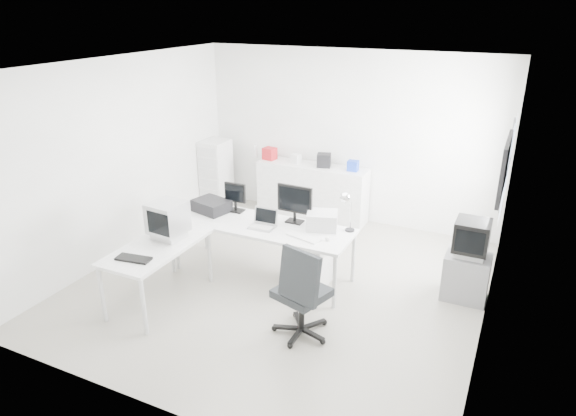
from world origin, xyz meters
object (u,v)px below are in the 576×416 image
at_px(main_desk, 263,250).
at_px(laser_printer, 322,220).
at_px(inkjet_printer, 212,206).
at_px(crt_tv, 471,239).
at_px(lcd_monitor_small, 235,198).
at_px(side_desk, 159,273).
at_px(lcd_monitor_large, 295,204).
at_px(sideboard, 312,192).
at_px(office_chair, 302,288).
at_px(tv_cabinet, 466,277).
at_px(laptop, 262,220).
at_px(crt_monitor, 168,221).
at_px(filing_cabinet, 216,174).
at_px(drawer_pedestal, 313,264).

xyz_separation_m(main_desk, laser_printer, (0.75, 0.22, 0.48)).
height_order(inkjet_printer, crt_tv, crt_tv).
relative_size(lcd_monitor_small, crt_tv, 0.79).
xyz_separation_m(side_desk, lcd_monitor_large, (1.20, 1.35, 0.63)).
bearing_deg(crt_tv, sideboard, 150.16).
bearing_deg(lcd_monitor_small, office_chair, -39.49).
relative_size(lcd_monitor_small, tv_cabinet, 0.68).
distance_m(crt_tv, sideboard, 3.17).
height_order(main_desk, lcd_monitor_large, lcd_monitor_large).
bearing_deg(tv_cabinet, laptop, -164.89).
relative_size(crt_monitor, crt_tv, 0.87).
bearing_deg(laser_printer, crt_tv, -7.11).
xyz_separation_m(tv_cabinet, filing_cabinet, (-4.50, 1.35, 0.31)).
distance_m(crt_monitor, filing_cabinet, 3.00).
bearing_deg(filing_cabinet, laptop, -45.17).
bearing_deg(side_desk, crt_tv, 26.25).
height_order(lcd_monitor_small, crt_tv, lcd_monitor_small).
xyz_separation_m(drawer_pedestal, laptop, (-0.65, -0.15, 0.56)).
relative_size(crt_tv, filing_cabinet, 0.41).
height_order(main_desk, filing_cabinet, filing_cabinet).
xyz_separation_m(main_desk, crt_tv, (2.54, 0.57, 0.43)).
distance_m(drawer_pedestal, crt_monitor, 1.91).
distance_m(crt_monitor, office_chair, 1.90).
height_order(laser_printer, filing_cabinet, filing_cabinet).
relative_size(side_desk, laser_printer, 3.65).
xyz_separation_m(lcd_monitor_small, crt_monitor, (-0.30, -1.10, 0.02)).
bearing_deg(sideboard, inkjet_printer, -107.86).
bearing_deg(inkjet_printer, side_desk, -75.99).
xyz_separation_m(inkjet_printer, laptop, (0.90, -0.20, 0.02)).
bearing_deg(lcd_monitor_small, laptop, -31.29).
relative_size(crt_monitor, sideboard, 0.23).
bearing_deg(filing_cabinet, sideboard, 7.19).
distance_m(lcd_monitor_large, sideboard, 2.04).
relative_size(lcd_monitor_large, crt_monitor, 1.17).
height_order(lcd_monitor_large, office_chair, lcd_monitor_large).
height_order(lcd_monitor_small, laptop, lcd_monitor_small).
bearing_deg(tv_cabinet, drawer_pedestal, -164.16).
bearing_deg(laser_printer, sideboard, 97.87).
distance_m(lcd_monitor_small, tv_cabinet, 3.18).
distance_m(inkjet_printer, tv_cabinet, 3.47).
height_order(lcd_monitor_small, filing_cabinet, filing_cabinet).
xyz_separation_m(lcd_monitor_large, laptop, (-0.30, -0.35, -0.15)).
bearing_deg(lcd_monitor_large, tv_cabinet, 9.41).
bearing_deg(office_chair, sideboard, 128.25).
bearing_deg(laptop, crt_monitor, -141.58).
bearing_deg(laser_printer, laptop, -173.68).
xyz_separation_m(lcd_monitor_small, lcd_monitor_large, (0.90, 0.00, 0.05)).
bearing_deg(crt_monitor, sideboard, 82.79).
height_order(drawer_pedestal, office_chair, office_chair).
height_order(laptop, tv_cabinet, laptop).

